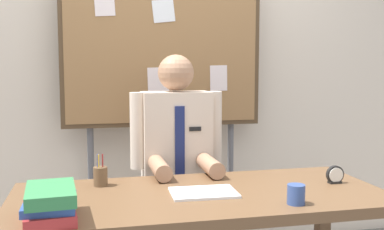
# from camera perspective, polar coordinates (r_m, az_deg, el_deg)

# --- Properties ---
(back_wall) EXTENTS (6.40, 0.08, 2.70)m
(back_wall) POSITION_cam_1_polar(r_m,az_deg,el_deg) (3.37, -4.15, 6.03)
(back_wall) COLOR beige
(back_wall) RESTS_ON ground_plane
(desk) EXTENTS (1.76, 0.77, 0.76)m
(desk) POSITION_cam_1_polar(r_m,az_deg,el_deg) (2.22, 1.07, -11.82)
(desk) COLOR brown
(desk) RESTS_ON ground_plane
(person) EXTENTS (0.55, 0.56, 1.42)m
(person) POSITION_cam_1_polar(r_m,az_deg,el_deg) (2.79, -1.92, -8.23)
(person) COLOR #2D2D33
(person) RESTS_ON ground_plane
(bulletin_board) EXTENTS (1.37, 0.09, 2.03)m
(bulletin_board) POSITION_cam_1_polar(r_m,az_deg,el_deg) (3.17, -3.60, 7.97)
(bulletin_board) COLOR #4C3823
(bulletin_board) RESTS_ON ground_plane
(book_stack) EXTENTS (0.22, 0.31, 0.13)m
(book_stack) POSITION_cam_1_polar(r_m,az_deg,el_deg) (1.89, -17.18, -10.43)
(book_stack) COLOR #B22D2D
(book_stack) RESTS_ON desk
(open_notebook) EXTENTS (0.31, 0.23, 0.01)m
(open_notebook) POSITION_cam_1_polar(r_m,az_deg,el_deg) (2.18, 1.44, -9.58)
(open_notebook) COLOR white
(open_notebook) RESTS_ON desk
(desk_clock) EXTENTS (0.09, 0.04, 0.09)m
(desk_clock) POSITION_cam_1_polar(r_m,az_deg,el_deg) (2.47, 17.28, -7.16)
(desk_clock) COLOR black
(desk_clock) RESTS_ON desk
(coffee_mug) EXTENTS (0.08, 0.08, 0.09)m
(coffee_mug) POSITION_cam_1_polar(r_m,az_deg,el_deg) (2.06, 12.75, -9.56)
(coffee_mug) COLOR #334C8C
(coffee_mug) RESTS_ON desk
(pen_holder) EXTENTS (0.07, 0.07, 0.16)m
(pen_holder) POSITION_cam_1_polar(r_m,az_deg,el_deg) (2.36, -11.26, -7.42)
(pen_holder) COLOR brown
(pen_holder) RESTS_ON desk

